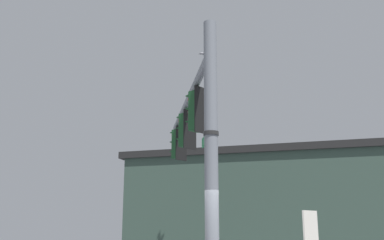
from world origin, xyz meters
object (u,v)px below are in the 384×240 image
traffic_light_nearest_pole (197,111)px  bird_flying (203,54)px  traffic_light_mid_inner (186,130)px  street_name_sign (209,136)px  traffic_light_mid_outer (178,144)px

traffic_light_nearest_pole → bird_flying: size_ratio=3.14×
bird_flying → traffic_light_nearest_pole: bearing=-139.7°
traffic_light_mid_inner → bird_flying: 4.53m
street_name_sign → bird_flying: size_ratio=2.57×
traffic_light_mid_inner → traffic_light_mid_outer: 2.36m
traffic_light_mid_outer → street_name_sign: 6.49m
traffic_light_mid_outer → traffic_light_mid_inner: bearing=-128.3°
traffic_light_mid_outer → street_name_sign: size_ratio=1.22×
traffic_light_nearest_pole → traffic_light_mid_inner: same height
traffic_light_mid_outer → bird_flying: size_ratio=3.14×
traffic_light_nearest_pole → traffic_light_mid_outer: same height
traffic_light_nearest_pole → bird_flying: bearing=40.3°
street_name_sign → bird_flying: 8.11m
traffic_light_nearest_pole → traffic_light_mid_outer: bearing=51.7°
traffic_light_nearest_pole → traffic_light_mid_outer: 4.72m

